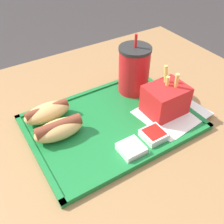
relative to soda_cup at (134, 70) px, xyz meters
name	(u,v)px	position (x,y,z in m)	size (l,w,h in m)	color
dining_table	(109,219)	(-0.15, -0.11, -0.46)	(1.07, 0.88, 0.77)	olive
food_tray	(112,123)	(-0.12, -0.08, -0.07)	(0.39, 0.29, 0.01)	#197233
paper_napkin	(172,113)	(0.02, -0.14, -0.06)	(0.18, 0.15, 0.00)	white
soda_cup	(134,70)	(0.00, 0.00, 0.00)	(0.09, 0.09, 0.17)	red
hot_dog_far	(47,112)	(-0.25, 0.01, -0.04)	(0.12, 0.06, 0.04)	tan
hot_dog_near	(59,129)	(-0.25, -0.06, -0.04)	(0.12, 0.06, 0.04)	tan
fries_carton	(165,99)	(0.01, -0.12, -0.03)	(0.10, 0.08, 0.12)	red
sauce_cup_mayo	(131,148)	(-0.14, -0.19, -0.06)	(0.05, 0.05, 0.02)	silver
sauce_cup_ketchup	(154,135)	(-0.07, -0.18, -0.06)	(0.05, 0.05, 0.02)	silver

